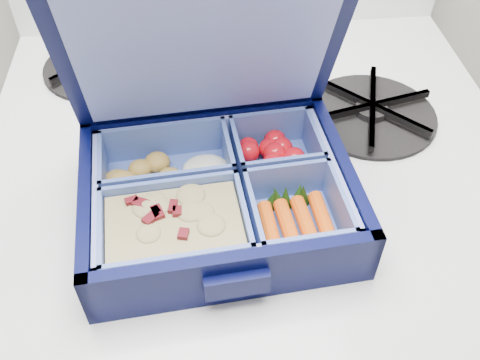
{
  "coord_description": "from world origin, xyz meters",
  "views": [
    {
      "loc": [
        0.05,
        1.2,
        1.34
      ],
      "look_at": [
        0.08,
        1.56,
        0.96
      ],
      "focal_mm": 40.0,
      "sensor_mm": 36.0,
      "label": 1
    }
  ],
  "objects_px": {
    "stove": "(246,327)",
    "bento_box": "(218,196)",
    "burner_grate": "(372,109)",
    "fork": "(234,123)"
  },
  "relations": [
    {
      "from": "stove",
      "to": "bento_box",
      "type": "xyz_separation_m",
      "value": [
        -0.04,
        -0.12,
        0.49
      ]
    },
    {
      "from": "stove",
      "to": "fork",
      "type": "relative_size",
      "value": 5.68
    },
    {
      "from": "fork",
      "to": "stove",
      "type": "bearing_deg",
      "value": -37.1
    },
    {
      "from": "bento_box",
      "to": "fork",
      "type": "distance_m",
      "value": 0.15
    },
    {
      "from": "fork",
      "to": "bento_box",
      "type": "bearing_deg",
      "value": -86.27
    },
    {
      "from": "stove",
      "to": "burner_grate",
      "type": "bearing_deg",
      "value": 7.56
    },
    {
      "from": "burner_grate",
      "to": "bento_box",
      "type": "bearing_deg",
      "value": -144.31
    },
    {
      "from": "bento_box",
      "to": "burner_grate",
      "type": "xyz_separation_m",
      "value": [
        0.19,
        0.14,
        -0.02
      ]
    },
    {
      "from": "burner_grate",
      "to": "fork",
      "type": "bearing_deg",
      "value": -179.99
    },
    {
      "from": "stove",
      "to": "fork",
      "type": "bearing_deg",
      "value": 128.18
    }
  ]
}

